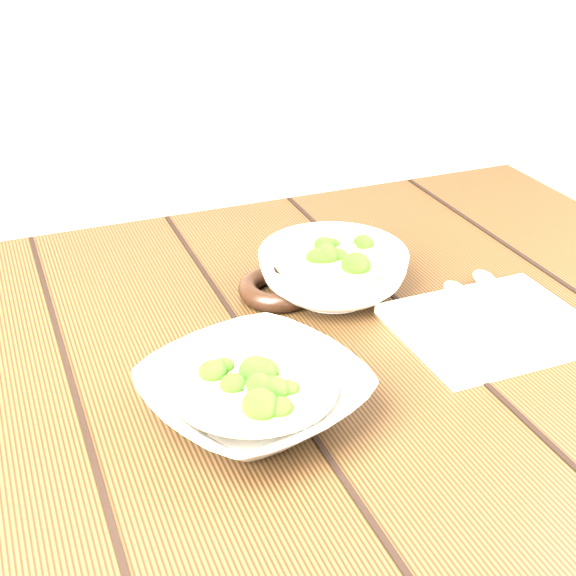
{
  "coord_description": "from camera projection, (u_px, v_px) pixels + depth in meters",
  "views": [
    {
      "loc": [
        -0.27,
        -0.71,
        1.24
      ],
      "look_at": [
        0.03,
        0.03,
        0.8
      ],
      "focal_mm": 50.0,
      "sensor_mm": 36.0,
      "label": 1
    }
  ],
  "objects": [
    {
      "name": "table",
      "position": [
        273.0,
        429.0,
        0.96
      ],
      "size": [
        1.2,
        0.8,
        0.75
      ],
      "color": "#301F0D",
      "rests_on": "ground"
    },
    {
      "name": "trivet",
      "position": [
        278.0,
        289.0,
        0.99
      ],
      "size": [
        0.13,
        0.13,
        0.02
      ],
      "primitive_type": "torus",
      "rotation": [
        0.0,
        0.0,
        -0.38
      ],
      "color": "black",
      "rests_on": "table"
    },
    {
      "name": "spoon_right",
      "position": [
        493.0,
        292.0,
        0.98
      ],
      "size": [
        0.07,
        0.17,
        0.01
      ],
      "color": "#9C968A",
      "rests_on": "napkin"
    },
    {
      "name": "soup_bowl_front",
      "position": [
        254.0,
        394.0,
        0.77
      ],
      "size": [
        0.26,
        0.26,
        0.06
      ],
      "color": "silver",
      "rests_on": "table"
    },
    {
      "name": "spoon_left",
      "position": [
        468.0,
        304.0,
        0.95
      ],
      "size": [
        0.05,
        0.18,
        0.01
      ],
      "color": "#9C968A",
      "rests_on": "napkin"
    },
    {
      "name": "soup_bowl_back",
      "position": [
        333.0,
        271.0,
        0.99
      ],
      "size": [
        0.23,
        0.23,
        0.07
      ],
      "color": "silver",
      "rests_on": "table"
    },
    {
      "name": "napkin",
      "position": [
        492.0,
        326.0,
        0.92
      ],
      "size": [
        0.21,
        0.18,
        0.01
      ],
      "primitive_type": "cube",
      "rotation": [
        0.0,
        0.0,
        0.01
      ],
      "color": "beige",
      "rests_on": "table"
    }
  ]
}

